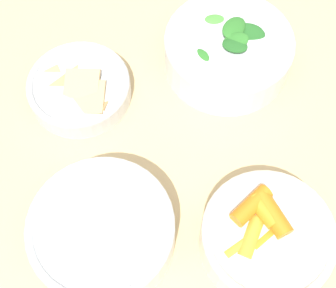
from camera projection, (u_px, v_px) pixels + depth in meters
ground_plane at (198, 254)px, 1.33m from camera, size 10.00×10.00×0.00m
dining_table at (220, 159)px, 0.77m from camera, size 1.11×1.04×0.74m
bowl_carrots at (266, 237)px, 0.57m from camera, size 0.16×0.16×0.07m
bowl_greens at (227, 50)px, 0.70m from camera, size 0.19×0.19×0.08m
bowl_beans_hotdog at (103, 232)px, 0.57m from camera, size 0.18×0.18×0.07m
bowl_cookies at (80, 88)px, 0.68m from camera, size 0.15×0.15×0.04m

